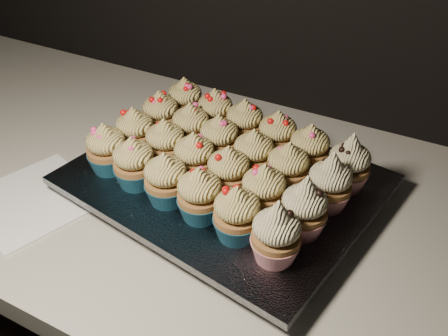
# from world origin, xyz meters

# --- Properties ---
(worktop) EXTENTS (2.44, 0.64, 0.04)m
(worktop) POSITION_xyz_m (0.00, 1.70, 0.88)
(worktop) COLOR beige
(worktop) RESTS_ON cabinet
(napkin) EXTENTS (0.22, 0.22, 0.00)m
(napkin) POSITION_xyz_m (-0.27, 1.54, 0.90)
(napkin) COLOR white
(napkin) RESTS_ON worktop
(baking_tray) EXTENTS (0.45, 0.37, 0.02)m
(baking_tray) POSITION_xyz_m (-0.02, 1.69, 0.91)
(baking_tray) COLOR black
(baking_tray) RESTS_ON worktop
(foil_lining) EXTENTS (0.49, 0.41, 0.01)m
(foil_lining) POSITION_xyz_m (-0.02, 1.69, 0.93)
(foil_lining) COLOR silver
(foil_lining) RESTS_ON baking_tray
(cupcake_0) EXTENTS (0.06, 0.06, 0.08)m
(cupcake_0) POSITION_xyz_m (-0.18, 1.63, 0.97)
(cupcake_0) COLOR #17526E
(cupcake_0) RESTS_ON foil_lining
(cupcake_1) EXTENTS (0.06, 0.06, 0.08)m
(cupcake_1) POSITION_xyz_m (-0.12, 1.62, 0.97)
(cupcake_1) COLOR #17526E
(cupcake_1) RESTS_ON foil_lining
(cupcake_2) EXTENTS (0.06, 0.06, 0.08)m
(cupcake_2) POSITION_xyz_m (-0.06, 1.60, 0.97)
(cupcake_2) COLOR #17526E
(cupcake_2) RESTS_ON foil_lining
(cupcake_3) EXTENTS (0.06, 0.06, 0.08)m
(cupcake_3) POSITION_xyz_m (-0.00, 1.60, 0.97)
(cupcake_3) COLOR #17526E
(cupcake_3) RESTS_ON foil_lining
(cupcake_4) EXTENTS (0.06, 0.06, 0.08)m
(cupcake_4) POSITION_xyz_m (0.06, 1.59, 0.97)
(cupcake_4) COLOR #17526E
(cupcake_4) RESTS_ON foil_lining
(cupcake_5) EXTENTS (0.06, 0.06, 0.10)m
(cupcake_5) POSITION_xyz_m (0.12, 1.57, 0.97)
(cupcake_5) COLOR #B2182B
(cupcake_5) RESTS_ON foil_lining
(cupcake_6) EXTENTS (0.06, 0.06, 0.08)m
(cupcake_6) POSITION_xyz_m (-0.17, 1.69, 0.97)
(cupcake_6) COLOR #17526E
(cupcake_6) RESTS_ON foil_lining
(cupcake_7) EXTENTS (0.06, 0.06, 0.08)m
(cupcake_7) POSITION_xyz_m (-0.11, 1.68, 0.97)
(cupcake_7) COLOR #17526E
(cupcake_7) RESTS_ON foil_lining
(cupcake_8) EXTENTS (0.06, 0.06, 0.08)m
(cupcake_8) POSITION_xyz_m (-0.05, 1.67, 0.97)
(cupcake_8) COLOR #17526E
(cupcake_8) RESTS_ON foil_lining
(cupcake_9) EXTENTS (0.06, 0.06, 0.08)m
(cupcake_9) POSITION_xyz_m (0.01, 1.66, 0.97)
(cupcake_9) COLOR #17526E
(cupcake_9) RESTS_ON foil_lining
(cupcake_10) EXTENTS (0.06, 0.06, 0.08)m
(cupcake_10) POSITION_xyz_m (0.07, 1.65, 0.97)
(cupcake_10) COLOR #17526E
(cupcake_10) RESTS_ON foil_lining
(cupcake_11) EXTENTS (0.06, 0.06, 0.10)m
(cupcake_11) POSITION_xyz_m (0.13, 1.63, 0.97)
(cupcake_11) COLOR #B2182B
(cupcake_11) RESTS_ON foil_lining
(cupcake_12) EXTENTS (0.06, 0.06, 0.08)m
(cupcake_12) POSITION_xyz_m (-0.17, 1.75, 0.97)
(cupcake_12) COLOR #17526E
(cupcake_12) RESTS_ON foil_lining
(cupcake_13) EXTENTS (0.06, 0.06, 0.08)m
(cupcake_13) POSITION_xyz_m (-0.10, 1.74, 0.97)
(cupcake_13) COLOR #17526E
(cupcake_13) RESTS_ON foil_lining
(cupcake_14) EXTENTS (0.06, 0.06, 0.08)m
(cupcake_14) POSITION_xyz_m (-0.04, 1.73, 0.97)
(cupcake_14) COLOR #17526E
(cupcake_14) RESTS_ON foil_lining
(cupcake_15) EXTENTS (0.06, 0.06, 0.08)m
(cupcake_15) POSITION_xyz_m (0.02, 1.72, 0.97)
(cupcake_15) COLOR #17526E
(cupcake_15) RESTS_ON foil_lining
(cupcake_16) EXTENTS (0.06, 0.06, 0.08)m
(cupcake_16) POSITION_xyz_m (0.08, 1.71, 0.97)
(cupcake_16) COLOR #17526E
(cupcake_16) RESTS_ON foil_lining
(cupcake_17) EXTENTS (0.06, 0.06, 0.10)m
(cupcake_17) POSITION_xyz_m (0.15, 1.70, 0.97)
(cupcake_17) COLOR #B2182B
(cupcake_17) RESTS_ON foil_lining
(cupcake_18) EXTENTS (0.06, 0.06, 0.08)m
(cupcake_18) POSITION_xyz_m (-0.16, 1.81, 0.97)
(cupcake_18) COLOR #17526E
(cupcake_18) RESTS_ON foil_lining
(cupcake_19) EXTENTS (0.06, 0.06, 0.08)m
(cupcake_19) POSITION_xyz_m (-0.09, 1.80, 0.97)
(cupcake_19) COLOR #17526E
(cupcake_19) RESTS_ON foil_lining
(cupcake_20) EXTENTS (0.06, 0.06, 0.08)m
(cupcake_20) POSITION_xyz_m (-0.03, 1.79, 0.97)
(cupcake_20) COLOR #17526E
(cupcake_20) RESTS_ON foil_lining
(cupcake_21) EXTENTS (0.06, 0.06, 0.08)m
(cupcake_21) POSITION_xyz_m (0.03, 1.78, 0.97)
(cupcake_21) COLOR #17526E
(cupcake_21) RESTS_ON foil_lining
(cupcake_22) EXTENTS (0.06, 0.06, 0.08)m
(cupcake_22) POSITION_xyz_m (0.09, 1.77, 0.97)
(cupcake_22) COLOR #17526E
(cupcake_22) RESTS_ON foil_lining
(cupcake_23) EXTENTS (0.06, 0.06, 0.10)m
(cupcake_23) POSITION_xyz_m (0.16, 1.76, 0.97)
(cupcake_23) COLOR #B2182B
(cupcake_23) RESTS_ON foil_lining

